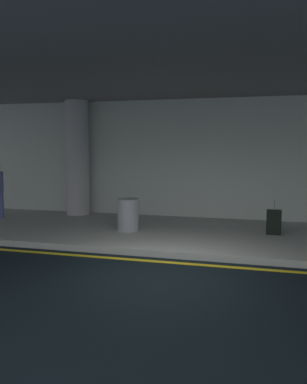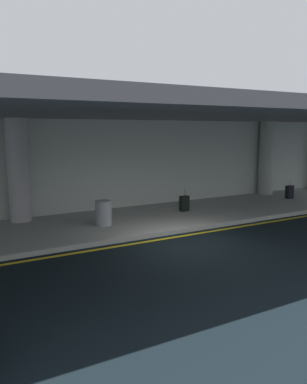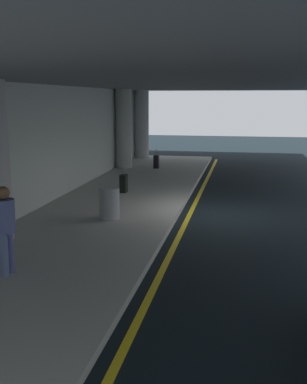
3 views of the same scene
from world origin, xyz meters
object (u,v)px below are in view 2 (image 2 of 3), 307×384
at_px(support_column_far_left, 18,170).
at_px(suitcase_upright_primary, 184,203).
at_px(trash_bin_steel, 104,213).
at_px(support_column_left_mid, 266,158).
at_px(suitcase_upright_secondary, 289,192).

height_order(support_column_far_left, suitcase_upright_primary, support_column_far_left).
bearing_deg(support_column_far_left, suitcase_upright_primary, -13.78).
height_order(support_column_far_left, trash_bin_steel, support_column_far_left).
height_order(support_column_far_left, support_column_left_mid, same).
relative_size(support_column_far_left, trash_bin_steel, 4.29).
bearing_deg(support_column_far_left, suitcase_upright_secondary, -7.30).
relative_size(support_column_left_mid, trash_bin_steel, 4.29).
bearing_deg(suitcase_upright_primary, suitcase_upright_secondary, -5.58).
distance_m(support_column_far_left, support_column_left_mid, 12.00).
relative_size(support_column_far_left, suitcase_upright_secondary, 4.06).
height_order(support_column_far_left, suitcase_upright_secondary, support_column_far_left).
xyz_separation_m(support_column_far_left, suitcase_upright_secondary, (12.04, -1.54, -1.51)).
bearing_deg(suitcase_upright_secondary, trash_bin_steel, 166.52).
bearing_deg(support_column_left_mid, suitcase_upright_secondary, -88.64).
relative_size(suitcase_upright_secondary, trash_bin_steel, 1.06).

